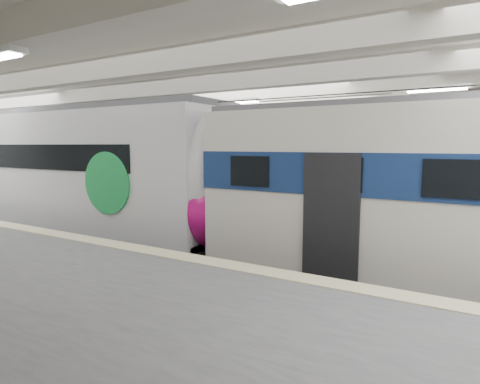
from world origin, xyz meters
The scene contains 3 objects.
station_hall centered at (0.00, -1.74, 3.24)m, with size 36.00×24.00×5.75m.
modern_emu centered at (-4.96, 0.00, 2.35)m, with size 15.01×3.10×4.78m.
far_train centered at (-6.03, 5.50, 2.12)m, with size 12.73×2.76×4.11m.
Camera 1 is at (7.04, -9.78, 3.47)m, focal length 30.00 mm.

